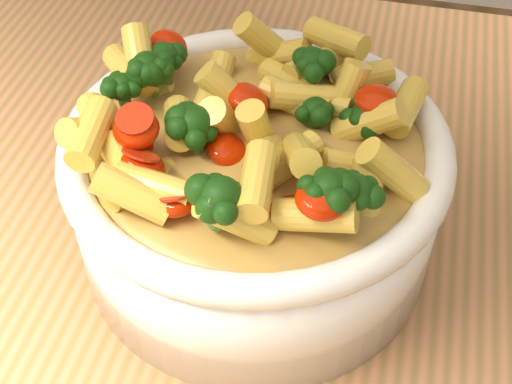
# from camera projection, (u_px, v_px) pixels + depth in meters

# --- Properties ---
(table) EXTENTS (1.20, 0.80, 0.90)m
(table) POSITION_uv_depth(u_px,v_px,m) (332.00, 355.00, 0.60)
(table) COLOR #C07D52
(table) RESTS_ON ground
(serving_bowl) EXTENTS (0.27, 0.27, 0.11)m
(serving_bowl) POSITION_uv_depth(u_px,v_px,m) (256.00, 191.00, 0.51)
(serving_bowl) COLOR white
(serving_bowl) RESTS_ON table
(pasta_salad) EXTENTS (0.21, 0.21, 0.05)m
(pasta_salad) POSITION_uv_depth(u_px,v_px,m) (256.00, 114.00, 0.46)
(pasta_salad) COLOR #FCD84F
(pasta_salad) RESTS_ON serving_bowl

